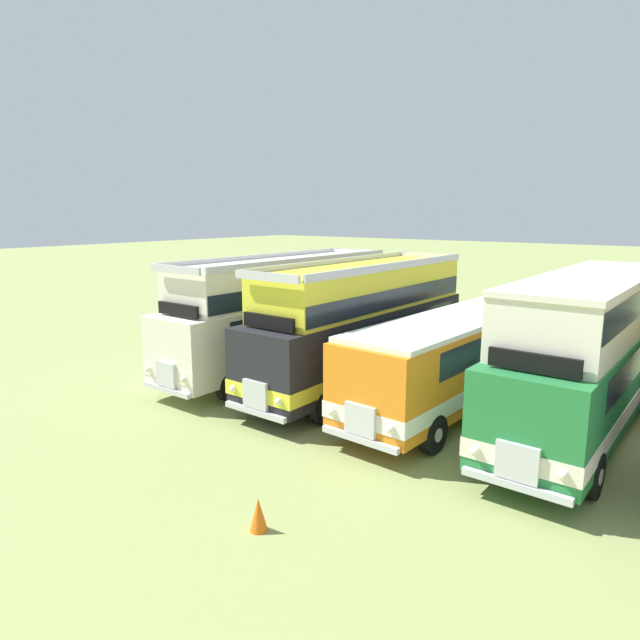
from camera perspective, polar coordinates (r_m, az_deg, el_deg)
The scene contains 5 objects.
bus_first_in_row at distance 21.84m, azimuth -3.66°, elevation 0.98°, with size 2.74×11.33×4.52m.
bus_second_in_row at distance 19.73m, azimuth 4.52°, elevation -0.13°, with size 2.74×10.91×4.52m.
bus_third_in_row at distance 18.25m, azimuth 14.32°, elevation -3.30°, with size 3.17×10.93×2.99m.
bus_fourth_in_row at distance 17.09m, azimuth 25.84°, elevation -2.57°, with size 2.77×10.84×4.49m.
cone_mid_row at distance 11.57m, azimuth -6.35°, elevation -19.26°, with size 0.36×0.36×0.69m, color orange.
Camera 1 is at (1.22, -16.53, 6.17)m, focal length 31.10 mm.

